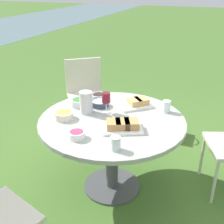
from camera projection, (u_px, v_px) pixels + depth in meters
The scene contains 15 objects.
ground_plane at pixel (112, 186), 2.62m from camera, with size 40.00×40.00×0.00m, color #446B2B.
dining_table at pixel (112, 130), 2.37m from camera, with size 1.21×1.21×0.71m.
chair_near_right at pixel (86, 90), 3.44m from camera, with size 0.60×0.60×0.89m.
water_pitcher at pixel (86, 102), 2.39m from camera, with size 0.12×0.11×0.19m.
wine_glass at pixel (106, 98), 2.37m from camera, with size 0.07×0.07×0.18m.
platter_bread_main at pixel (122, 126), 2.13m from camera, with size 0.30×0.35×0.08m.
platter_charcuterie at pixel (137, 103), 2.53m from camera, with size 0.34×0.34×0.07m.
bowl_fries at pixel (64, 115), 2.31m from camera, with size 0.16×0.16×0.06m.
bowl_salad at pixel (80, 102), 2.54m from camera, with size 0.15×0.15×0.07m.
bowl_olives at pixel (99, 96), 2.69m from camera, with size 0.14×0.14×0.05m.
bowl_dip_red at pixel (77, 134), 2.03m from camera, with size 0.12×0.12×0.05m.
bowl_dip_cream at pixel (100, 103), 2.54m from camera, with size 0.16×0.16×0.05m.
cup_water_near at pixel (115, 143), 1.88m from camera, with size 0.07×0.07×0.10m.
cup_water_far at pixel (166, 106), 2.42m from camera, with size 0.07×0.07×0.10m.
handbag at pixel (169, 126), 3.43m from camera, with size 0.30×0.14×0.37m.
Camera 1 is at (-1.94, -0.75, 1.75)m, focal length 45.00 mm.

